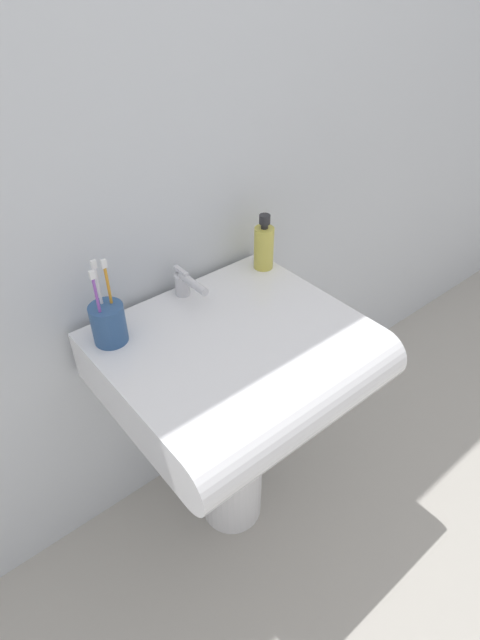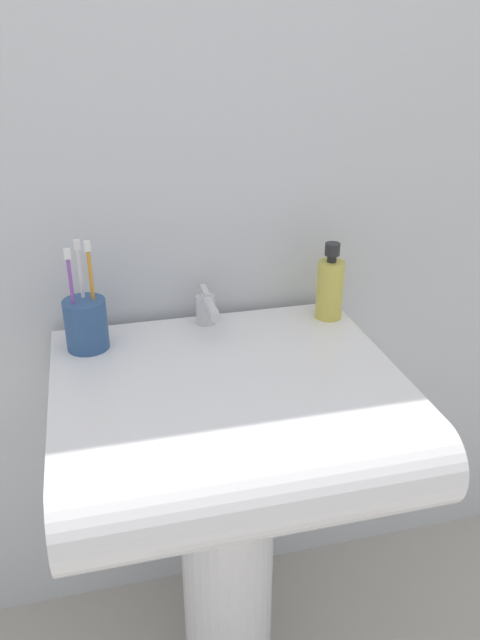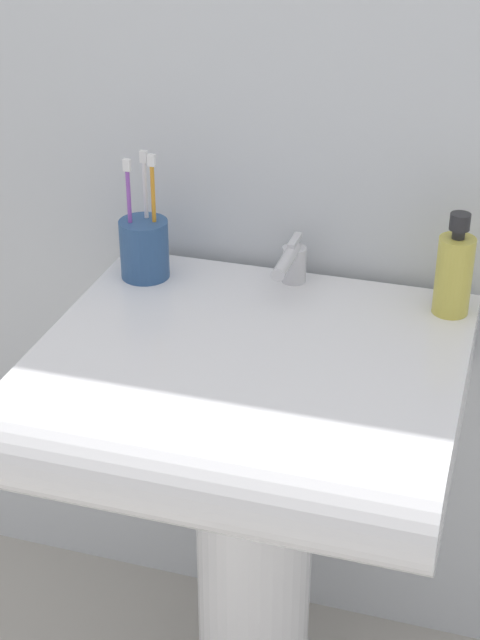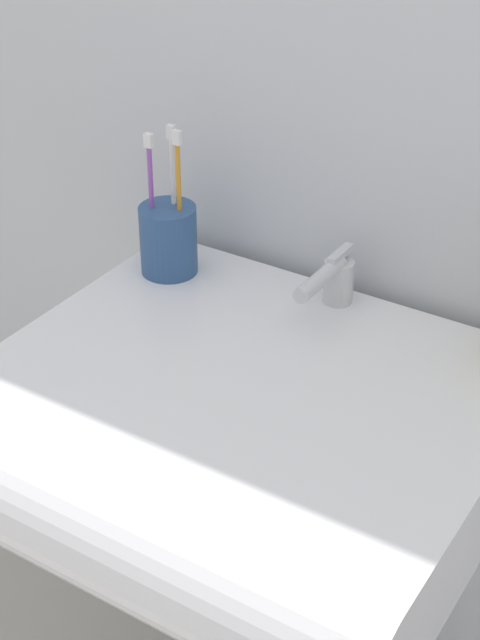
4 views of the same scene
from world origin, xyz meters
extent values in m
plane|color=#ADA89E|center=(0.00, 0.00, 0.00)|extent=(6.00, 6.00, 0.00)
cube|color=silver|center=(0.00, 0.30, 1.20)|extent=(5.00, 0.05, 2.40)
cylinder|color=white|center=(0.00, 0.00, 0.32)|extent=(0.20, 0.20, 0.64)
cube|color=white|center=(0.00, 0.00, 0.72)|extent=(0.63, 0.50, 0.14)
cylinder|color=white|center=(0.00, -0.25, 0.72)|extent=(0.63, 0.14, 0.14)
cylinder|color=silver|center=(0.01, 0.21, 0.82)|extent=(0.04, 0.04, 0.06)
cylinder|color=silver|center=(0.01, 0.16, 0.85)|extent=(0.02, 0.11, 0.02)
cube|color=silver|center=(0.01, 0.21, 0.86)|extent=(0.01, 0.06, 0.01)
cylinder|color=#2D5184|center=(-0.24, 0.16, 0.84)|extent=(0.08, 0.08, 0.10)
cylinder|color=purple|center=(-0.26, 0.15, 0.89)|extent=(0.01, 0.01, 0.18)
cube|color=white|center=(-0.26, 0.15, 0.99)|extent=(0.01, 0.01, 0.02)
cylinder|color=orange|center=(-0.22, 0.16, 0.90)|extent=(0.01, 0.01, 0.19)
cube|color=white|center=(-0.22, 0.16, 1.00)|extent=(0.01, 0.01, 0.02)
cylinder|color=white|center=(-0.24, 0.17, 0.90)|extent=(0.01, 0.01, 0.19)
cube|color=white|center=(-0.24, 0.17, 1.00)|extent=(0.01, 0.01, 0.02)
cylinder|color=gold|center=(0.27, 0.18, 0.85)|extent=(0.06, 0.06, 0.13)
cylinder|color=#262628|center=(0.27, 0.18, 0.92)|extent=(0.02, 0.02, 0.01)
cylinder|color=#262628|center=(0.27, 0.18, 0.95)|extent=(0.03, 0.03, 0.03)
camera|label=1|loc=(-0.60, -0.77, 1.58)|focal=28.00mm
camera|label=2|loc=(-0.22, -0.98, 1.37)|focal=35.00mm
camera|label=3|loc=(0.35, -1.25, 1.53)|focal=55.00mm
camera|label=4|loc=(0.52, -0.85, 1.49)|focal=55.00mm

